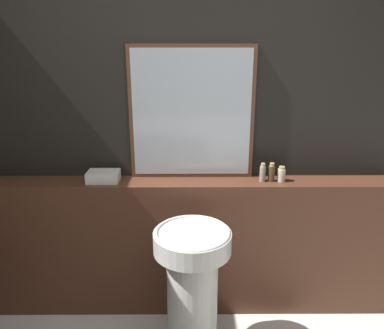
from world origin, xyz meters
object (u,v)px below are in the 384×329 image
object	(u,v)px
lotion_bottle	(281,174)
towel_stack	(103,176)
pedestal_sink	(192,287)
conditioner_bottle	(271,173)
shampoo_bottle	(263,173)
mirror	(192,114)

from	to	relation	value
lotion_bottle	towel_stack	bearing A→B (deg)	180.00
pedestal_sink	conditioner_bottle	world-z (taller)	conditioner_bottle
shampoo_bottle	lotion_bottle	bearing A→B (deg)	-0.00
mirror	conditioner_bottle	size ratio (longest dim) A/B	6.91
mirror	conditioner_bottle	xyz separation A→B (m)	(0.53, -0.09, -0.38)
towel_stack	conditioner_bottle	world-z (taller)	conditioner_bottle
conditioner_bottle	lotion_bottle	size ratio (longest dim) A/B	1.24
towel_stack	conditioner_bottle	size ratio (longest dim) A/B	1.64
pedestal_sink	towel_stack	bearing A→B (deg)	141.39
shampoo_bottle	lotion_bottle	world-z (taller)	shampoo_bottle
mirror	shampoo_bottle	size ratio (longest dim) A/B	7.03
mirror	lotion_bottle	distance (m)	0.73
pedestal_sink	towel_stack	size ratio (longest dim) A/B	4.12
pedestal_sink	lotion_bottle	world-z (taller)	lotion_bottle
towel_stack	shampoo_bottle	world-z (taller)	shampoo_bottle
mirror	conditioner_bottle	world-z (taller)	mirror
pedestal_sink	conditioner_bottle	size ratio (longest dim) A/B	6.78
towel_stack	conditioner_bottle	xyz separation A→B (m)	(1.13, 0.00, 0.02)
pedestal_sink	conditioner_bottle	xyz separation A→B (m)	(0.53, 0.47, 0.55)
shampoo_bottle	conditioner_bottle	size ratio (longest dim) A/B	0.98
towel_stack	lotion_bottle	size ratio (longest dim) A/B	2.05
pedestal_sink	shampoo_bottle	xyz separation A→B (m)	(0.47, 0.47, 0.55)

